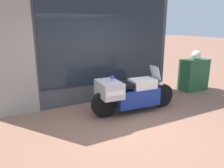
# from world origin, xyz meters

# --- Properties ---
(ground_plane) EXTENTS (60.00, 60.00, 0.00)m
(ground_plane) POSITION_xyz_m (0.00, 0.00, 0.00)
(ground_plane) COLOR #8E604C
(shop_building) EXTENTS (5.21, 0.55, 3.66)m
(shop_building) POSITION_xyz_m (-0.43, 2.00, 1.84)
(shop_building) COLOR #424247
(shop_building) RESTS_ON ground
(window_display) EXTENTS (3.69, 0.30, 1.94)m
(window_display) POSITION_xyz_m (0.46, 2.03, 0.46)
(window_display) COLOR slate
(window_display) RESTS_ON ground
(paramedic_motorcycle) EXTENTS (2.36, 0.81, 1.17)m
(paramedic_motorcycle) POSITION_xyz_m (0.51, 0.63, 0.53)
(paramedic_motorcycle) COLOR black
(paramedic_motorcycle) RESTS_ON ground
(utility_cabinet) EXTENTS (0.94, 0.53, 1.07)m
(utility_cabinet) POSITION_xyz_m (3.56, 1.32, 0.53)
(utility_cabinet) COLOR #235633
(utility_cabinet) RESTS_ON ground
(white_helmet) EXTENTS (0.31, 0.31, 0.31)m
(white_helmet) POSITION_xyz_m (3.51, 1.25, 1.22)
(white_helmet) COLOR white
(white_helmet) RESTS_ON utility_cabinet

